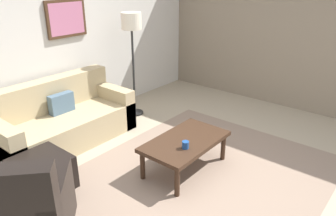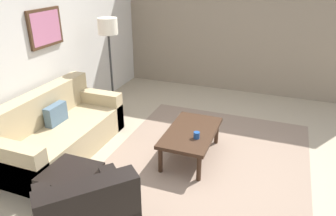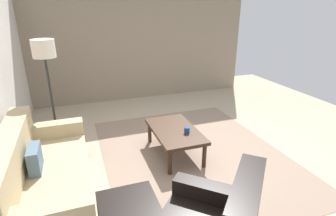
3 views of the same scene
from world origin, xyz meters
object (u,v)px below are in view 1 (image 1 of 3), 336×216
(ottoman, at_px, (42,174))
(framed_artwork, at_px, (66,19))
(lamp_standing, at_px, (132,32))
(cup, at_px, (185,145))
(couch_main, at_px, (61,121))
(coffee_table, at_px, (185,143))

(ottoman, height_order, framed_artwork, framed_artwork)
(lamp_standing, height_order, framed_artwork, framed_artwork)
(framed_artwork, bearing_deg, cup, -95.08)
(lamp_standing, bearing_deg, couch_main, 173.86)
(ottoman, relative_size, cup, 6.36)
(couch_main, distance_m, ottoman, 1.18)
(couch_main, xyz_separation_m, coffee_table, (0.53, -1.84, 0.06))
(couch_main, xyz_separation_m, framed_artwork, (0.57, 0.41, 1.35))
(ottoman, distance_m, coffee_table, 1.68)
(coffee_table, xyz_separation_m, framed_artwork, (0.04, 2.26, 1.29))
(ottoman, height_order, cup, cup)
(framed_artwork, bearing_deg, coffee_table, -91.13)
(couch_main, bearing_deg, ottoman, -133.77)
(cup, height_order, lamp_standing, lamp_standing)
(ottoman, bearing_deg, coffee_table, -36.39)
(ottoman, relative_size, lamp_standing, 0.33)
(lamp_standing, bearing_deg, coffee_table, -116.17)
(coffee_table, bearing_deg, lamp_standing, 63.83)
(cup, bearing_deg, lamp_standing, 61.19)
(ottoman, bearing_deg, lamp_standing, 17.92)
(ottoman, distance_m, framed_artwork, 2.37)
(cup, relative_size, framed_artwork, 0.13)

